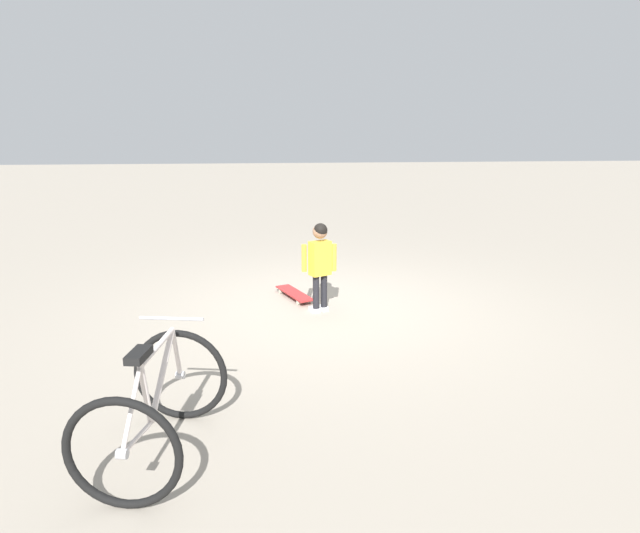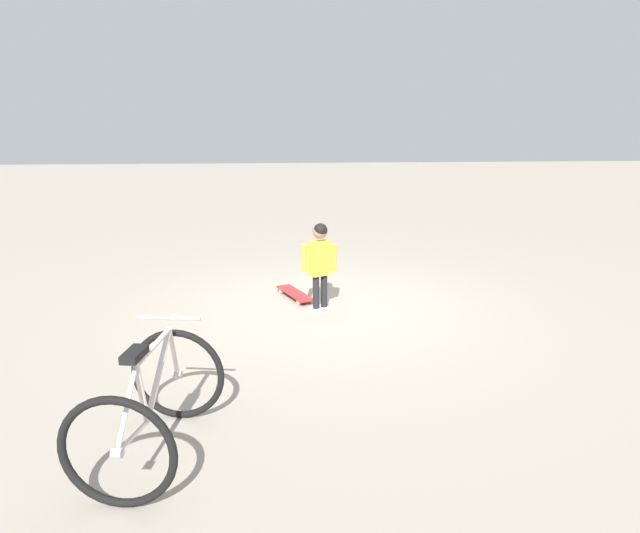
% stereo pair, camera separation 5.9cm
% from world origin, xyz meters
% --- Properties ---
extents(ground_plane, '(50.00, 50.00, 0.00)m').
position_xyz_m(ground_plane, '(0.00, 0.00, 0.00)').
color(ground_plane, '#9E9384').
extents(child_person, '(0.41, 0.25, 1.06)m').
position_xyz_m(child_person, '(-0.12, -0.13, 0.66)').
color(child_person, black).
rests_on(child_person, ground).
extents(skateboard, '(0.47, 0.78, 0.07)m').
position_xyz_m(skateboard, '(-0.39, 0.41, 0.06)').
color(skateboard, '#B22D2D').
rests_on(skateboard, ground).
extents(bicycle_mid, '(0.89, 1.18, 0.85)m').
position_xyz_m(bicycle_mid, '(-1.47, -2.99, 0.38)').
color(bicycle_mid, black).
rests_on(bicycle_mid, ground).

